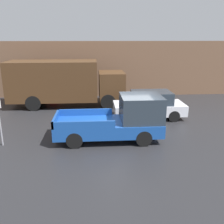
{
  "coord_description": "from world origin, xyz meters",
  "views": [
    {
      "loc": [
        -1.69,
        -11.67,
        4.85
      ],
      "look_at": [
        -0.78,
        0.78,
        1.09
      ],
      "focal_mm": 40.0,
      "sensor_mm": 36.0,
      "label": 1
    }
  ],
  "objects_px": {
    "delivery_truck": "(63,82)",
    "newspaper_box": "(52,91)",
    "pickup_truck": "(120,120)",
    "car": "(150,105)"
  },
  "relations": [
    {
      "from": "pickup_truck",
      "to": "car",
      "type": "relative_size",
      "value": 1.19
    },
    {
      "from": "pickup_truck",
      "to": "newspaper_box",
      "type": "relative_size",
      "value": 4.82
    },
    {
      "from": "newspaper_box",
      "to": "delivery_truck",
      "type": "bearing_deg",
      "value": -64.97
    },
    {
      "from": "pickup_truck",
      "to": "delivery_truck",
      "type": "bearing_deg",
      "value": 117.87
    },
    {
      "from": "pickup_truck",
      "to": "newspaper_box",
      "type": "distance_m",
      "value": 10.34
    },
    {
      "from": "pickup_truck",
      "to": "car",
      "type": "height_order",
      "value": "pickup_truck"
    },
    {
      "from": "delivery_truck",
      "to": "newspaper_box",
      "type": "height_order",
      "value": "delivery_truck"
    },
    {
      "from": "car",
      "to": "newspaper_box",
      "type": "distance_m",
      "value": 9.11
    },
    {
      "from": "delivery_truck",
      "to": "newspaper_box",
      "type": "bearing_deg",
      "value": 115.03
    },
    {
      "from": "car",
      "to": "pickup_truck",
      "type": "bearing_deg",
      "value": -123.97
    }
  ]
}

